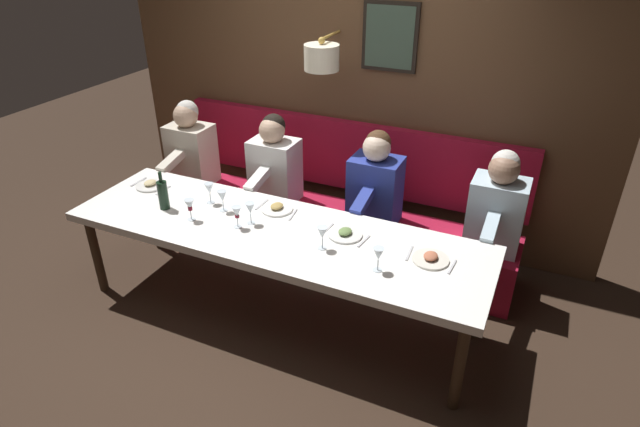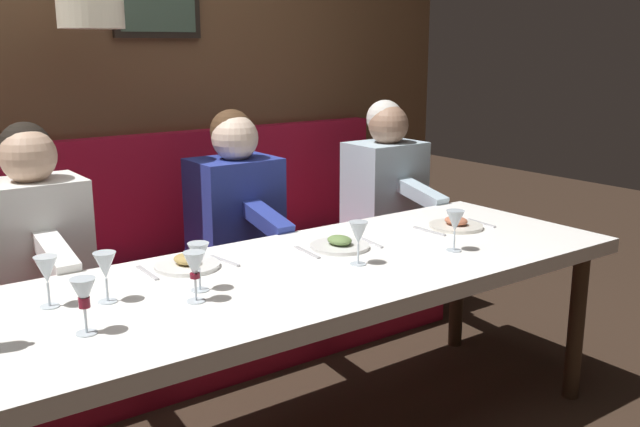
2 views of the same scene
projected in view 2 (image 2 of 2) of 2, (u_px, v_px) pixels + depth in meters
dining_table at (251, 296)px, 2.47m from camera, size 0.90×3.06×0.74m
banquette_bench at (155, 335)px, 3.27m from camera, size 0.52×3.26×0.45m
back_wall_panel at (95, 81)px, 3.46m from camera, size 0.59×4.46×2.90m
diner_nearest at (386, 177)px, 3.93m from camera, size 0.60×0.40×0.79m
diner_near at (235, 199)px, 3.38m from camera, size 0.60×0.40×0.79m
diner_middle at (34, 228)px, 2.85m from camera, size 0.60×0.40×0.79m
place_setting_0 at (187, 264)px, 2.59m from camera, size 0.24×0.32×0.05m
place_setting_1 at (340, 245)px, 2.83m from camera, size 0.24×0.32×0.05m
place_setting_2 at (456, 225)px, 3.15m from camera, size 0.24×0.32×0.05m
wine_glass_0 at (46, 271)px, 2.18m from camera, size 0.07×0.07×0.16m
wine_glass_1 at (195, 267)px, 2.22m from camera, size 0.07×0.07×0.16m
wine_glass_2 at (455, 222)px, 2.77m from camera, size 0.07×0.07×0.16m
wine_glass_3 at (358, 234)px, 2.60m from camera, size 0.07×0.07×0.16m
wine_glass_4 at (105, 267)px, 2.22m from camera, size 0.07×0.07×0.16m
wine_glass_5 at (84, 295)px, 1.97m from camera, size 0.07×0.07×0.16m
wine_glass_6 at (199, 257)px, 2.32m from camera, size 0.07×0.07×0.16m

